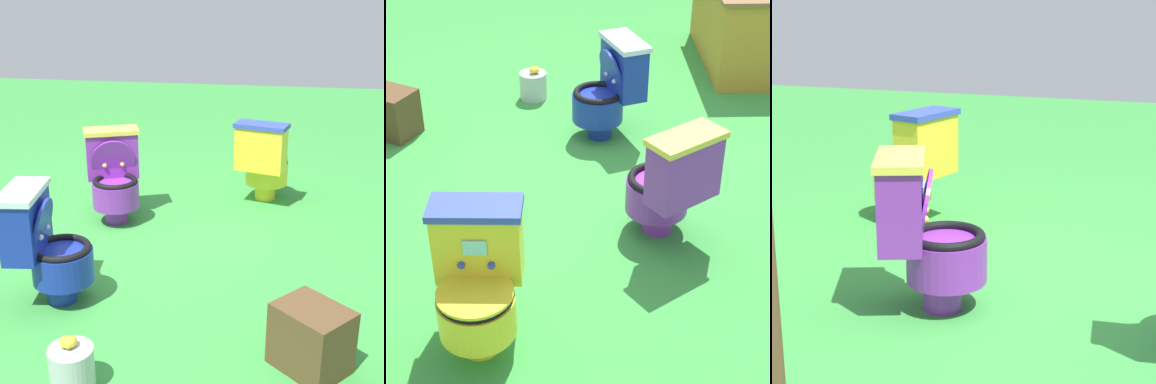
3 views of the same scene
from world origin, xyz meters
TOP-DOWN VIEW (x-y plane):
  - ground at (0.00, 0.00)m, footprint 14.00×14.00m
  - toilet_purple at (0.74, 0.14)m, footprint 0.61×0.56m
  - toilet_yellow at (1.31, -1.03)m, footprint 0.58×0.52m
  - toilet_blue at (-0.56, 0.18)m, footprint 0.46×0.54m
  - vendor_table at (-1.60, 1.79)m, footprint 1.61×1.16m
  - small_crate at (-0.97, -1.38)m, footprint 0.44×0.45m
  - lemon_bucket at (-1.31, -0.24)m, footprint 0.22×0.22m

SIDE VIEW (x-z plane):
  - ground at x=0.00m, z-range 0.00..0.00m
  - lemon_bucket at x=-1.31m, z-range -0.02..0.26m
  - small_crate at x=-0.97m, z-range 0.00..0.35m
  - toilet_yellow at x=1.31m, z-range 0.01..0.73m
  - toilet_purple at x=0.74m, z-range 0.01..0.74m
  - toilet_blue at x=-0.56m, z-range 0.01..0.74m
  - vendor_table at x=-1.60m, z-range -0.03..0.82m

